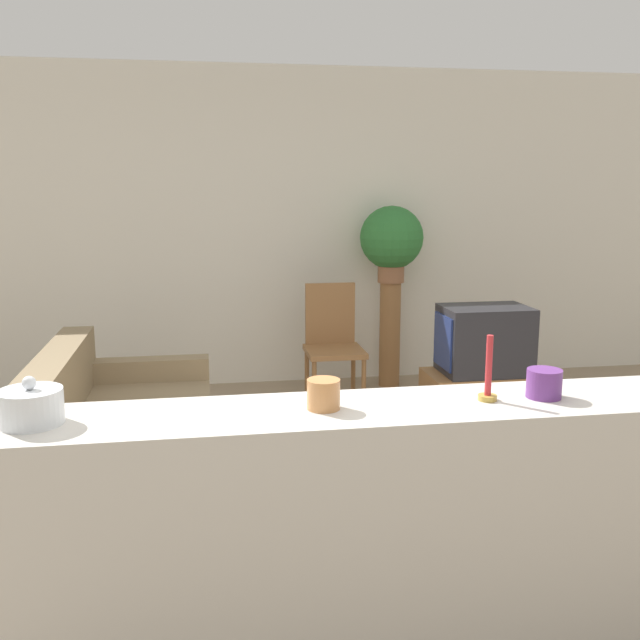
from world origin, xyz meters
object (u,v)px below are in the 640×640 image
at_px(television, 484,340).
at_px(potted_plant, 392,239).
at_px(decorative_bowl, 31,406).
at_px(wooden_chair, 333,340).
at_px(couch, 118,444).

relative_size(television, potted_plant, 0.96).
relative_size(television, decorative_bowl, 2.97).
bearing_deg(television, decorative_bowl, -137.70).
relative_size(potted_plant, decorative_bowl, 3.08).
distance_m(potted_plant, decorative_bowl, 4.06).
relative_size(wooden_chair, potted_plant, 1.49).
distance_m(couch, potted_plant, 2.94).
height_order(couch, potted_plant, potted_plant).
xyz_separation_m(couch, potted_plant, (2.08, 1.82, 1.00)).
bearing_deg(decorative_bowl, wooden_chair, 62.33).
height_order(wooden_chair, potted_plant, potted_plant).
bearing_deg(decorative_bowl, potted_plant, 58.00).
bearing_deg(television, wooden_chair, 144.72).
bearing_deg(decorative_bowl, couch, 87.67).
bearing_deg(wooden_chair, potted_plant, 37.88).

